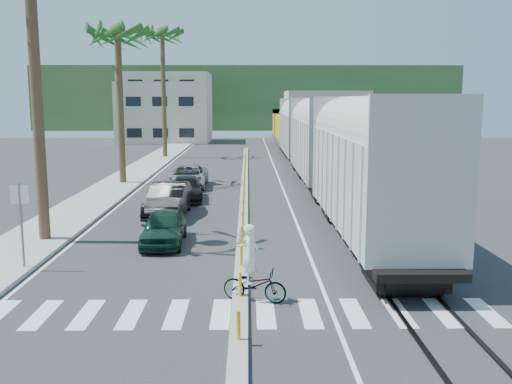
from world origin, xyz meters
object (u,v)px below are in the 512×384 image
at_px(car_lead, 164,227).
at_px(cyclist, 254,277).
at_px(street_sign, 21,213).
at_px(car_second, 169,200).

relative_size(car_lead, cyclist, 1.81).
relative_size(street_sign, cyclist, 1.34).
bearing_deg(car_lead, cyclist, -63.40).
xyz_separation_m(street_sign, car_second, (3.61, 9.13, -1.15)).
distance_m(street_sign, car_second, 9.88).
distance_m(street_sign, cyclist, 8.36).
bearing_deg(cyclist, car_lead, 44.83).
relative_size(car_second, cyclist, 2.24).
height_order(car_lead, car_second, car_second).
bearing_deg(car_second, street_sign, -109.25).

